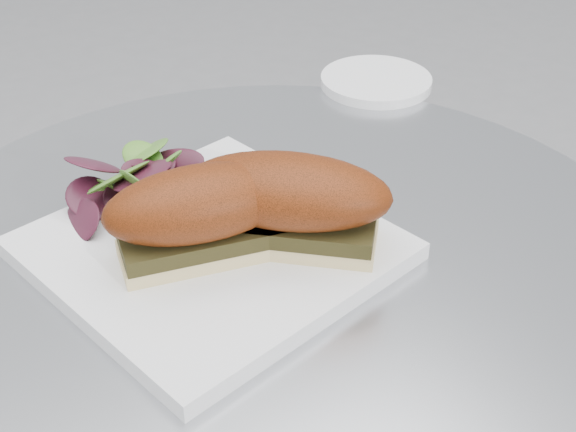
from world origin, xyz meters
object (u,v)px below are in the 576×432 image
object	(u,v)px
sandwich_right	(287,200)
saucer	(376,81)
plate	(211,249)
sandwich_left	(200,213)

from	to	relation	value
sandwich_right	saucer	size ratio (longest dim) A/B	1.35
plate	saucer	bearing A→B (deg)	32.84
saucer	sandwich_right	bearing A→B (deg)	-137.83
sandwich_right	plate	bearing A→B (deg)	-170.78
plate	saucer	distance (m)	0.38
plate	sandwich_right	world-z (taller)	sandwich_right
saucer	sandwich_left	bearing A→B (deg)	-146.51
plate	sandwich_left	distance (m)	0.05
sandwich_right	saucer	world-z (taller)	sandwich_right
plate	saucer	xyz separation A→B (m)	(0.32, 0.21, -0.00)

